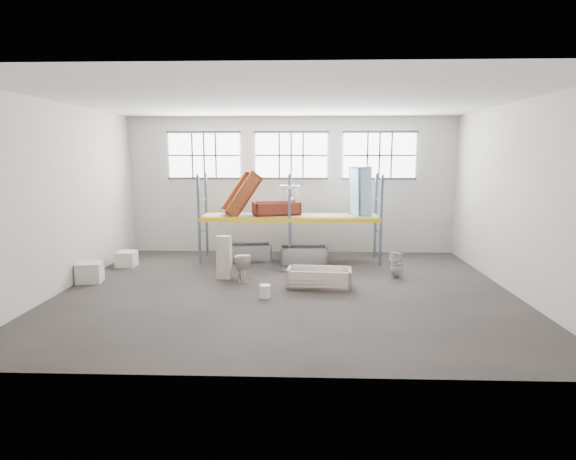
{
  "coord_description": "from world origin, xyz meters",
  "views": [
    {
      "loc": [
        0.47,
        -12.12,
        3.63
      ],
      "look_at": [
        0.0,
        1.5,
        1.4
      ],
      "focal_mm": 28.82,
      "sensor_mm": 36.0,
      "label": 1
    }
  ],
  "objects_px": {
    "bathtub_beige": "(319,278)",
    "rust_tub_flat": "(276,208)",
    "cistern_tall": "(224,257)",
    "toilet_white": "(397,264)",
    "blue_tub_upright": "(360,192)",
    "bucket": "(265,291)",
    "steel_tub_right": "(304,255)",
    "carton_near": "(90,273)",
    "steel_tub_left": "(249,252)",
    "toilet_beige": "(241,266)"
  },
  "relations": [
    {
      "from": "blue_tub_upright",
      "to": "carton_near",
      "type": "relative_size",
      "value": 2.51
    },
    {
      "from": "steel_tub_left",
      "to": "steel_tub_right",
      "type": "height_order",
      "value": "steel_tub_right"
    },
    {
      "from": "toilet_beige",
      "to": "bucket",
      "type": "height_order",
      "value": "toilet_beige"
    },
    {
      "from": "toilet_white",
      "to": "steel_tub_left",
      "type": "distance_m",
      "value": 5.11
    },
    {
      "from": "toilet_white",
      "to": "blue_tub_upright",
      "type": "distance_m",
      "value": 3.07
    },
    {
      "from": "toilet_beige",
      "to": "steel_tub_left",
      "type": "relative_size",
      "value": 0.51
    },
    {
      "from": "bathtub_beige",
      "to": "steel_tub_right",
      "type": "xyz_separation_m",
      "value": [
        -0.43,
        2.76,
        0.03
      ]
    },
    {
      "from": "rust_tub_flat",
      "to": "blue_tub_upright",
      "type": "height_order",
      "value": "blue_tub_upright"
    },
    {
      "from": "cistern_tall",
      "to": "bucket",
      "type": "relative_size",
      "value": 3.82
    },
    {
      "from": "rust_tub_flat",
      "to": "carton_near",
      "type": "distance_m",
      "value": 6.16
    },
    {
      "from": "bathtub_beige",
      "to": "toilet_white",
      "type": "relative_size",
      "value": 2.21
    },
    {
      "from": "steel_tub_left",
      "to": "bucket",
      "type": "xyz_separation_m",
      "value": [
        0.92,
        -4.17,
        -0.12
      ]
    },
    {
      "from": "steel_tub_left",
      "to": "carton_near",
      "type": "height_order",
      "value": "same"
    },
    {
      "from": "cistern_tall",
      "to": "toilet_white",
      "type": "distance_m",
      "value": 5.14
    },
    {
      "from": "bathtub_beige",
      "to": "toilet_white",
      "type": "distance_m",
      "value": 2.6
    },
    {
      "from": "rust_tub_flat",
      "to": "blue_tub_upright",
      "type": "distance_m",
      "value": 2.9
    },
    {
      "from": "toilet_beige",
      "to": "steel_tub_left",
      "type": "bearing_deg",
      "value": -102.99
    },
    {
      "from": "toilet_beige",
      "to": "carton_near",
      "type": "relative_size",
      "value": 1.2
    },
    {
      "from": "toilet_beige",
      "to": "cistern_tall",
      "type": "xyz_separation_m",
      "value": [
        -0.53,
        0.14,
        0.24
      ]
    },
    {
      "from": "cistern_tall",
      "to": "bathtub_beige",
      "type": "bearing_deg",
      "value": -9.98
    },
    {
      "from": "toilet_white",
      "to": "steel_tub_left",
      "type": "xyz_separation_m",
      "value": [
        -4.69,
        2.03,
        -0.11
      ]
    },
    {
      "from": "steel_tub_left",
      "to": "blue_tub_upright",
      "type": "xyz_separation_m",
      "value": [
        3.81,
        0.13,
        2.11
      ]
    },
    {
      "from": "rust_tub_flat",
      "to": "toilet_beige",
      "type": "bearing_deg",
      "value": -109.36
    },
    {
      "from": "bathtub_beige",
      "to": "rust_tub_flat",
      "type": "height_order",
      "value": "rust_tub_flat"
    },
    {
      "from": "toilet_white",
      "to": "steel_tub_right",
      "type": "distance_m",
      "value": 3.23
    },
    {
      "from": "cistern_tall",
      "to": "rust_tub_flat",
      "type": "height_order",
      "value": "rust_tub_flat"
    },
    {
      "from": "cistern_tall",
      "to": "steel_tub_right",
      "type": "relative_size",
      "value": 0.81
    },
    {
      "from": "carton_near",
      "to": "toilet_white",
      "type": "bearing_deg",
      "value": 5.61
    },
    {
      "from": "cistern_tall",
      "to": "steel_tub_left",
      "type": "bearing_deg",
      "value": 85.45
    },
    {
      "from": "toilet_white",
      "to": "bucket",
      "type": "relative_size",
      "value": 2.37
    },
    {
      "from": "toilet_beige",
      "to": "steel_tub_right",
      "type": "relative_size",
      "value": 0.51
    },
    {
      "from": "cistern_tall",
      "to": "blue_tub_upright",
      "type": "xyz_separation_m",
      "value": [
        4.24,
        2.47,
        1.76
      ]
    },
    {
      "from": "cistern_tall",
      "to": "toilet_white",
      "type": "bearing_deg",
      "value": 9.49
    },
    {
      "from": "blue_tub_upright",
      "to": "bathtub_beige",
      "type": "bearing_deg",
      "value": -114.18
    },
    {
      "from": "steel_tub_right",
      "to": "blue_tub_upright",
      "type": "bearing_deg",
      "value": 15.03
    },
    {
      "from": "steel_tub_left",
      "to": "rust_tub_flat",
      "type": "distance_m",
      "value": 1.82
    },
    {
      "from": "steel_tub_right",
      "to": "rust_tub_flat",
      "type": "distance_m",
      "value": 1.84
    },
    {
      "from": "bathtub_beige",
      "to": "steel_tub_right",
      "type": "relative_size",
      "value": 1.11
    },
    {
      "from": "toilet_white",
      "to": "bucket",
      "type": "bearing_deg",
      "value": -74.97
    },
    {
      "from": "steel_tub_left",
      "to": "blue_tub_upright",
      "type": "bearing_deg",
      "value": 2.03
    },
    {
      "from": "cistern_tall",
      "to": "toilet_white",
      "type": "xyz_separation_m",
      "value": [
        5.12,
        0.31,
        -0.24
      ]
    },
    {
      "from": "cistern_tall",
      "to": "blue_tub_upright",
      "type": "bearing_deg",
      "value": 36.24
    },
    {
      "from": "toilet_white",
      "to": "rust_tub_flat",
      "type": "distance_m",
      "value": 4.48
    },
    {
      "from": "toilet_beige",
      "to": "cistern_tall",
      "type": "height_order",
      "value": "cistern_tall"
    },
    {
      "from": "cistern_tall",
      "to": "rust_tub_flat",
      "type": "xyz_separation_m",
      "value": [
        1.41,
        2.37,
        1.18
      ]
    },
    {
      "from": "steel_tub_left",
      "to": "steel_tub_right",
      "type": "xyz_separation_m",
      "value": [
        1.91,
        -0.37,
        0.0
      ]
    },
    {
      "from": "toilet_white",
      "to": "rust_tub_flat",
      "type": "height_order",
      "value": "rust_tub_flat"
    },
    {
      "from": "bathtub_beige",
      "to": "toilet_white",
      "type": "xyz_separation_m",
      "value": [
        2.35,
        1.11,
        0.14
      ]
    },
    {
      "from": "bathtub_beige",
      "to": "toilet_white",
      "type": "bearing_deg",
      "value": 29.72
    },
    {
      "from": "blue_tub_upright",
      "to": "bucket",
      "type": "xyz_separation_m",
      "value": [
        -2.89,
        -4.3,
        -2.23
      ]
    }
  ]
}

